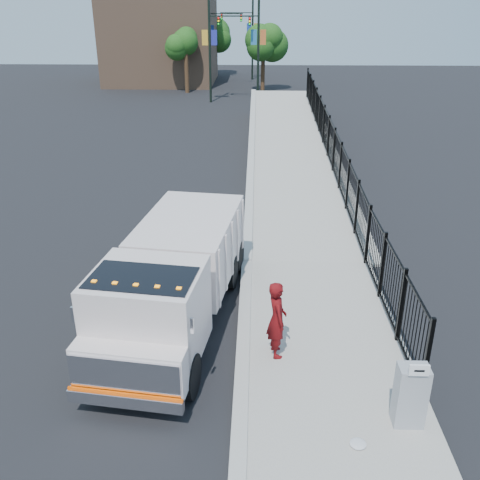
{
  "coord_description": "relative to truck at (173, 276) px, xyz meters",
  "views": [
    {
      "loc": [
        0.25,
        -10.47,
        7.28
      ],
      "look_at": [
        -0.14,
        2.0,
        1.71
      ],
      "focal_mm": 40.0,
      "sensor_mm": 36.0,
      "label": 1
    }
  ],
  "objects": [
    {
      "name": "tree_2",
      "position": [
        -2.58,
        49.31,
        2.61
      ],
      "size": [
        3.18,
        3.18,
        5.59
      ],
      "color": "#382314",
      "rests_on": "ground"
    },
    {
      "name": "utility_cabinet",
      "position": [
        4.78,
        -3.31,
        -0.62
      ],
      "size": [
        0.55,
        0.4,
        1.25
      ],
      "primitive_type": "cube",
      "color": "gray",
      "rests_on": "sidewalk"
    },
    {
      "name": "truck",
      "position": [
        0.0,
        0.0,
        0.0
      ],
      "size": [
        3.16,
        7.3,
        2.42
      ],
      "rotation": [
        0.0,
        0.0,
        -0.13
      ],
      "color": "black",
      "rests_on": "ground"
    },
    {
      "name": "light_pole_2",
      "position": [
        -2.32,
        40.68,
        3.0
      ],
      "size": [
        3.77,
        0.22,
        8.0
      ],
      "color": "black",
      "rests_on": "ground"
    },
    {
      "name": "iron_fence",
      "position": [
        5.23,
        11.37,
        -0.46
      ],
      "size": [
        0.1,
        28.0,
        1.8
      ],
      "primitive_type": "cube",
      "color": "black",
      "rests_on": "ground"
    },
    {
      "name": "light_pole_3",
      "position": [
        1.1,
        45.54,
        3.0
      ],
      "size": [
        3.78,
        0.22,
        8.0
      ],
      "color": "black",
      "rests_on": "ground"
    },
    {
      "name": "tree_0",
      "position": [
        -4.18,
        36.69,
        2.56
      ],
      "size": [
        2.28,
        2.28,
        5.14
      ],
      "color": "#382314",
      "rests_on": "ground"
    },
    {
      "name": "arrow_sign",
      "position": [
        4.78,
        -3.53,
        0.12
      ],
      "size": [
        0.35,
        0.04,
        0.22
      ],
      "primitive_type": "cube",
      "color": "white",
      "rests_on": "utility_cabinet"
    },
    {
      "name": "sidewalk",
      "position": [
        3.61,
        -2.63,
        -1.3
      ],
      "size": [
        3.55,
        12.0,
        0.12
      ],
      "primitive_type": "cube",
      "color": "#9E998E",
      "rests_on": "ground"
    },
    {
      "name": "debris",
      "position": [
        3.79,
        -3.91,
        -1.2
      ],
      "size": [
        0.3,
        0.3,
        0.08
      ],
      "primitive_type": "ellipsoid",
      "color": "silver",
      "rests_on": "sidewalk"
    },
    {
      "name": "ramp",
      "position": [
        3.81,
        15.37,
        -1.36
      ],
      "size": [
        3.95,
        24.06,
        3.19
      ],
      "primitive_type": "cube",
      "rotation": [
        0.06,
        0.0,
        0.0
      ],
      "color": "#9E998E",
      "rests_on": "ground"
    },
    {
      "name": "tree_1",
      "position": [
        2.4,
        37.71,
        2.58
      ],
      "size": [
        2.57,
        2.57,
        5.28
      ],
      "color": "#382314",
      "rests_on": "ground"
    },
    {
      "name": "curb",
      "position": [
        1.68,
        -2.63,
        -1.28
      ],
      "size": [
        0.3,
        12.0,
        0.16
      ],
      "primitive_type": "cube",
      "color": "#ADAAA3",
      "rests_on": "ground"
    },
    {
      "name": "light_pole_1",
      "position": [
        1.67,
        32.56,
        3.0
      ],
      "size": [
        3.77,
        0.22,
        8.0
      ],
      "color": "black",
      "rests_on": "ground"
    },
    {
      "name": "light_pole_0",
      "position": [
        -1.43,
        31.97,
        3.0
      ],
      "size": [
        3.78,
        0.22,
        8.0
      ],
      "color": "black",
      "rests_on": "ground"
    },
    {
      "name": "worker",
      "position": [
        2.42,
        -1.25,
        -0.35
      ],
      "size": [
        0.54,
        0.72,
        1.78
      ],
      "primitive_type": "imported",
      "rotation": [
        0.0,
        0.0,
        1.76
      ],
      "color": "#610A0D",
      "rests_on": "sidewalk"
    },
    {
      "name": "ground",
      "position": [
        1.68,
        -0.63,
        -1.36
      ],
      "size": [
        120.0,
        120.0,
        0.0
      ],
      "primitive_type": "plane",
      "color": "black",
      "rests_on": "ground"
    },
    {
      "name": "building",
      "position": [
        -7.32,
        43.37,
        2.64
      ],
      "size": [
        10.0,
        10.0,
        8.0
      ],
      "primitive_type": "cube",
      "color": "#8C664C",
      "rests_on": "ground"
    }
  ]
}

